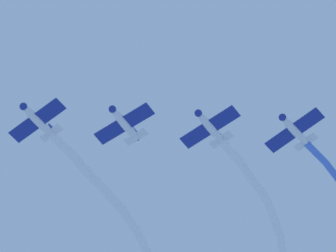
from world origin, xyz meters
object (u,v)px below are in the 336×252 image
(airplane_slot, at_px, (294,130))
(airplane_left_wing, at_px, (124,124))
(airplane_lead, at_px, (38,120))
(airplane_right_wing, at_px, (210,127))

(airplane_slot, bearing_deg, airplane_left_wing, -44.92)
(airplane_lead, distance_m, airplane_left_wing, 7.98)
(airplane_lead, xyz_separation_m, airplane_slot, (-3.11, 23.71, 0.75))
(airplane_lead, bearing_deg, airplane_slot, 131.83)
(airplane_left_wing, distance_m, airplane_right_wing, 7.97)
(airplane_left_wing, xyz_separation_m, airplane_right_wing, (-1.04, 7.90, 0.25))
(airplane_right_wing, bearing_deg, airplane_left_wing, -49.23)
(airplane_lead, relative_size, airplane_slot, 1.02)
(airplane_right_wing, relative_size, airplane_slot, 1.03)
(airplane_lead, relative_size, airplane_right_wing, 0.99)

